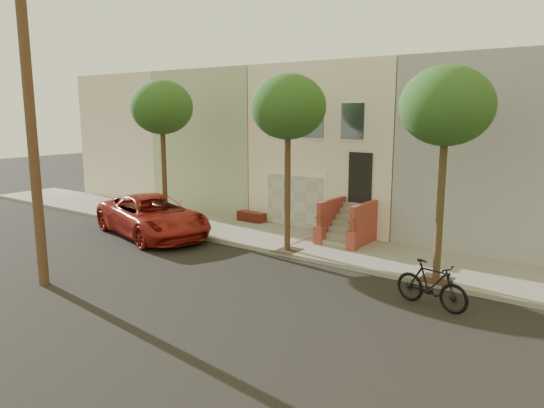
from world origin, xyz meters
The scene contains 9 objects.
ground centered at (0.00, 0.00, 0.00)m, with size 90.00×90.00×0.00m, color black.
sidewalk centered at (0.00, 5.35, 0.07)m, with size 40.00×3.70×0.15m, color gray.
house_row centered at (0.00, 11.19, 3.64)m, with size 33.10×11.70×7.00m.
tree_left centered at (-5.50, 3.90, 5.26)m, with size 2.70×2.57×6.30m.
tree_mid centered at (1.00, 3.90, 5.26)m, with size 2.70×2.57×6.30m.
tree_right centered at (6.50, 3.90, 5.26)m, with size 2.70×2.57×6.30m.
utility_pole centered at (8.00, -3.20, 5.19)m, with size 23.60×1.22×10.00m.
pickup_truck centered at (-5.07, 2.79, 0.85)m, with size 2.81×6.09×1.69m, color maroon.
motorcycle centered at (7.03, 1.98, 0.63)m, with size 0.59×2.09×1.25m, color black.
Camera 1 is at (11.41, -10.99, 5.19)m, focal length 33.96 mm.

